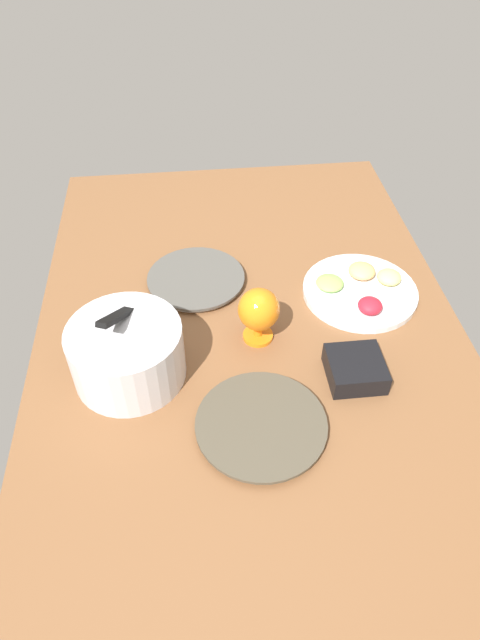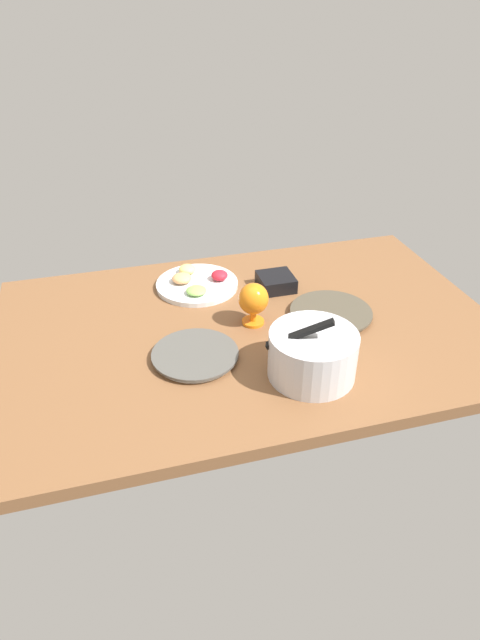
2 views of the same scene
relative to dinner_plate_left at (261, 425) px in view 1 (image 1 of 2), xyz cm
name	(u,v)px [view 1 (image 1 of 2)]	position (x,y,z in cm)	size (l,w,h in cm)	color
ground_plane	(251,338)	(27.80, -1.29, -3.07)	(160.00, 104.00, 4.00)	brown
dinner_plate_left	(261,425)	(0.00, 0.00, 0.00)	(27.23, 27.23, 2.05)	beige
dinner_plate_right	(196,279)	(48.16, 10.94, -0.03)	(25.89, 25.89, 2.00)	silver
mixing_bowl	(127,351)	(17.90, 27.14, 6.37)	(25.60, 24.83, 19.86)	silver
fruit_platter	(361,289)	(39.03, -31.36, 0.45)	(29.59, 29.59, 5.24)	silver
hurricane_glass_orange	(259,311)	(26.17, -2.79, 7.59)	(9.75, 9.75, 14.28)	orange
square_bowl_black	(355,368)	(11.70, -22.63, 1.76)	(12.25, 12.25, 5.08)	black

